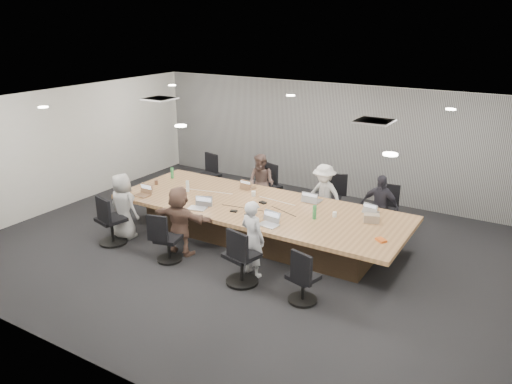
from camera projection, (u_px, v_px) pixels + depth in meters
The scene contains 38 objects.
floor at pixel (246, 248), 9.88m from camera, with size 10.00×8.00×0.00m, color black.
ceiling at pixel (245, 106), 8.95m from camera, with size 10.00×8.00×0.00m, color white.
wall_back at pixel (329, 139), 12.65m from camera, with size 10.00×2.80×0.00m, color beige.
wall_front at pixel (73, 266), 6.18m from camera, with size 10.00×2.80×0.00m, color beige.
wall_left at pixel (67, 147), 11.85m from camera, with size 8.00×2.80×0.00m, color beige.
curtain at pixel (328, 139), 12.58m from camera, with size 9.80×0.04×2.80m, color gray.
conference_table at pixel (259, 221), 10.15m from camera, with size 6.00×2.20×0.74m.
chair_0 at pixel (209, 178), 12.73m from camera, with size 0.57×0.57×0.85m, color black, non-canonical shape.
chair_1 at pixel (269, 190), 11.87m from camera, with size 0.56×0.56×0.83m, color black, non-canonical shape.
chair_2 at pixel (329, 202), 11.11m from camera, with size 0.58×0.58×0.86m, color black, non-canonical shape.
chair_3 at pixel (384, 214), 10.52m from camera, with size 0.53×0.53×0.79m, color black, non-canonical shape.
chair_4 at pixel (112, 223), 9.93m from camera, with size 0.58×0.58×0.87m, color black, non-canonical shape.
chair_5 at pixel (168, 242), 9.24m from camera, with size 0.50×0.50×0.74m, color black, non-canonical shape.
chair_6 at pixel (242, 260), 8.43m from camera, with size 0.59×0.59×0.88m, color black, non-canonical shape.
chair_7 at pixel (303, 281), 7.89m from camera, with size 0.50×0.50×0.73m, color black, non-canonical shape.
person_1 at pixel (261, 184), 11.50m from camera, with size 0.67×0.52×1.38m, color #503D38.
laptop_1 at pixel (249, 188), 11.04m from camera, with size 0.28×0.19×0.02m, color #8C6647.
person_2 at pixel (324, 195), 10.74m from camera, with size 0.89×0.51×1.38m, color silver.
laptop_2 at pixel (313, 200), 10.28m from camera, with size 0.35×0.24×0.02m, color #B2B2B7.
person_3 at pixel (379, 207), 10.14m from camera, with size 0.79×0.33×1.35m, color #24232C.
laptop_3 at pixel (371, 212), 9.68m from camera, with size 0.29×0.20×0.02m, color #B2B2B7.
person_4 at pixel (123, 206), 10.13m from camera, with size 0.67×0.44×1.37m, color #9F9F9F.
laptop_4 at pixel (142, 195), 10.56m from camera, with size 0.32×0.22×0.02m, color #8C6647.
person_5 at pixel (180, 221), 9.42m from camera, with size 1.26×0.40×1.36m, color brown.
laptop_5 at pixel (197, 208), 9.84m from camera, with size 0.36×0.25×0.02m, color #B2B2B7.
person_6 at pixel (253, 239), 8.63m from camera, with size 0.51×0.33×1.39m, color silver.
laptop_6 at pixel (268, 225), 9.05m from camera, with size 0.36×0.24×0.02m, color #B2B2B7.
bottle_green_left at pixel (172, 173), 11.68m from camera, with size 0.07×0.07×0.26m, color #2D7E3E.
bottle_green_right at pixel (314, 212), 9.31m from camera, with size 0.07×0.07×0.27m, color #2D7E3E.
bottle_clear at pixel (188, 186), 10.78m from camera, with size 0.07×0.07×0.24m, color silver.
cup_white_far at pixel (254, 194), 10.52m from camera, with size 0.09×0.09×0.11m, color white.
cup_white_near at pixel (335, 214), 9.43m from camera, with size 0.08×0.08×0.10m, color white.
mug_brown at pixel (156, 182), 11.25m from camera, with size 0.08×0.08×0.10m, color brown.
mic_left at pixel (234, 211), 9.69m from camera, with size 0.13×0.09×0.03m, color black.
mic_right at pixel (263, 203), 10.14m from camera, with size 0.15×0.10×0.03m, color black.
stapler at pixel (249, 216), 9.39m from camera, with size 0.18×0.04×0.07m, color black.
canvas_bag at pixel (372, 218), 9.18m from camera, with size 0.28×0.17×0.15m, color gray.
snack_packet at pixel (381, 240), 8.42m from camera, with size 0.18×0.12×0.04m, color orange.
Camera 1 is at (4.80, -7.56, 4.32)m, focal length 35.00 mm.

